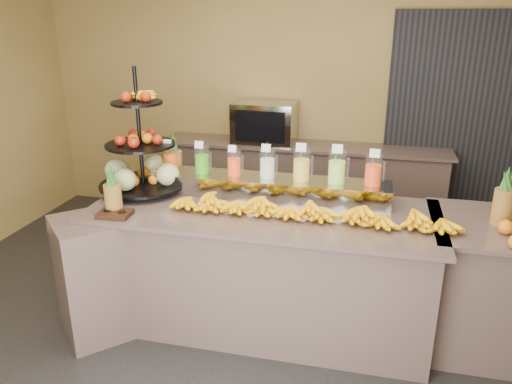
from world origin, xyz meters
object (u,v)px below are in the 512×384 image
(fruit_stand, at_px, (147,161))
(condiment_caddy, at_px, (115,214))
(oven_warmer, at_px, (265,122))
(pitcher_tray, at_px, (267,187))
(banana_heap, at_px, (308,208))

(fruit_stand, distance_m, condiment_caddy, 0.59)
(condiment_caddy, distance_m, oven_warmer, 2.38)
(fruit_stand, xyz_separation_m, condiment_caddy, (-0.01, -0.54, -0.23))
(oven_warmer, bearing_deg, pitcher_tray, -76.07)
(pitcher_tray, distance_m, fruit_stand, 0.95)
(pitcher_tray, bearing_deg, condiment_caddy, -145.81)
(condiment_caddy, bearing_deg, pitcher_tray, 34.19)
(pitcher_tray, height_order, condiment_caddy, pitcher_tray)
(banana_heap, bearing_deg, condiment_caddy, -167.56)
(banana_heap, distance_m, oven_warmer, 2.16)
(pitcher_tray, bearing_deg, fruit_stand, -173.83)
(pitcher_tray, height_order, oven_warmer, oven_warmer)
(pitcher_tray, relative_size, fruit_stand, 1.92)
(fruit_stand, bearing_deg, banana_heap, 7.10)
(banana_heap, bearing_deg, oven_warmer, 110.45)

